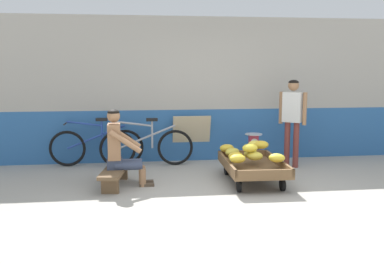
% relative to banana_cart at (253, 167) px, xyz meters
% --- Properties ---
extents(ground_plane, '(80.00, 80.00, 0.00)m').
position_rel_banana_cart_xyz_m(ground_plane, '(-0.44, -1.08, -0.24)').
color(ground_plane, '#A39E93').
extents(back_wall, '(16.00, 0.30, 2.66)m').
position_rel_banana_cart_xyz_m(back_wall, '(-0.44, 1.82, 1.09)').
color(back_wall, '#2D609E').
rests_on(back_wall, ground).
extents(banana_cart, '(0.88, 1.46, 0.36)m').
position_rel_banana_cart_xyz_m(banana_cart, '(0.00, 0.00, 0.00)').
color(banana_cart, brown).
rests_on(banana_cart, ground).
extents(banana_pile, '(0.86, 1.10, 0.26)m').
position_rel_banana_cart_xyz_m(banana_pile, '(-0.06, 0.06, 0.22)').
color(banana_pile, gold).
rests_on(banana_pile, banana_cart).
extents(low_bench, '(0.45, 1.13, 0.27)m').
position_rel_banana_cart_xyz_m(low_bench, '(-2.07, 0.06, -0.04)').
color(low_bench, brown).
rests_on(low_bench, ground).
extents(vendor_seated, '(0.69, 0.48, 1.14)m').
position_rel_banana_cart_xyz_m(vendor_seated, '(-1.99, 0.06, 0.33)').
color(vendor_seated, '#9E704C').
rests_on(vendor_seated, ground).
extents(plastic_crate, '(0.36, 0.28, 0.30)m').
position_rel_banana_cart_xyz_m(plastic_crate, '(0.29, 1.00, -0.09)').
color(plastic_crate, '#234CA8').
rests_on(plastic_crate, ground).
extents(weighing_scale, '(0.30, 0.30, 0.29)m').
position_rel_banana_cart_xyz_m(weighing_scale, '(0.29, 1.00, 0.21)').
color(weighing_scale, '#28282D').
rests_on(weighing_scale, plastic_crate).
extents(bicycle_near_left, '(1.66, 0.48, 0.86)m').
position_rel_banana_cart_xyz_m(bicycle_near_left, '(-2.46, 1.46, 0.11)').
color(bicycle_near_left, black).
rests_on(bicycle_near_left, ground).
extents(bicycle_far_left, '(1.66, 0.48, 0.86)m').
position_rel_banana_cart_xyz_m(bicycle_far_left, '(-1.58, 1.32, 0.11)').
color(bicycle_far_left, black).
rests_on(bicycle_far_left, ground).
extents(sign_board, '(0.70, 0.30, 0.86)m').
position_rel_banana_cart_xyz_m(sign_board, '(-0.73, 1.66, 0.19)').
color(sign_board, '#C6B289').
rests_on(sign_board, ground).
extents(customer_adult, '(0.40, 0.35, 1.53)m').
position_rel_banana_cart_xyz_m(customer_adult, '(0.95, 0.92, 0.71)').
color(customer_adult, brown).
rests_on(customer_adult, ground).
extents(shopping_bag, '(0.18, 0.12, 0.24)m').
position_rel_banana_cart_xyz_m(shopping_bag, '(0.49, 0.52, -0.12)').
color(shopping_bag, green).
rests_on(shopping_bag, ground).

